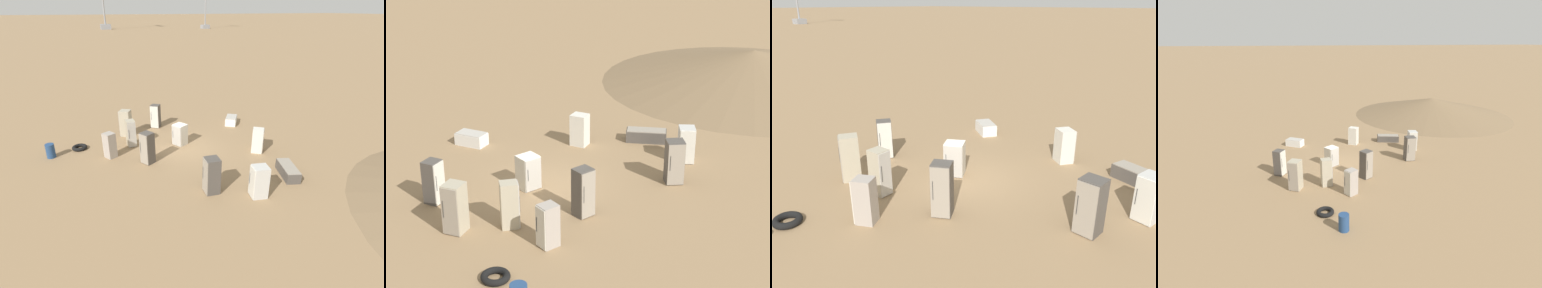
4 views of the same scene
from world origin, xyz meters
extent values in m
plane|color=#937551|center=(0.00, 0.00, 0.00)|extent=(1000.00, 1000.00, 0.00)
cube|color=gray|center=(116.39, -53.23, 0.83)|extent=(3.31, 3.31, 1.65)
cube|color=gray|center=(127.54, -10.65, 1.05)|extent=(4.19, 4.19, 2.10)
cube|color=beige|center=(0.73, -0.01, 0.70)|extent=(1.03, 1.00, 1.41)
cube|color=#BCB7AD|center=(0.54, 0.32, 0.70)|extent=(0.68, 0.41, 1.35)
cylinder|color=#2D2D2D|center=(0.77, 0.48, 0.77)|extent=(0.02, 0.02, 0.49)
cube|color=#4C4742|center=(-1.06, 2.62, 0.94)|extent=(0.87, 0.84, 1.89)
cube|color=gray|center=(-1.21, 2.89, 0.94)|extent=(0.57, 0.35, 1.81)
cylinder|color=#2D2D2D|center=(-1.02, 3.04, 1.04)|extent=(0.02, 0.02, 0.66)
cube|color=silver|center=(-6.42, -1.47, 0.80)|extent=(0.83, 0.85, 1.61)
cube|color=silver|center=(-6.34, -1.10, 0.80)|extent=(0.66, 0.18, 1.55)
cylinder|color=#2D2D2D|center=(-6.10, -1.12, 0.89)|extent=(0.02, 0.02, 0.56)
cube|color=#4C4742|center=(-5.33, -4.05, 0.28)|extent=(2.04, 1.29, 0.55)
cube|color=gray|center=(-5.33, -4.05, 0.57)|extent=(1.96, 1.24, 0.04)
cube|color=#4C4742|center=(-5.25, 0.47, 0.92)|extent=(0.77, 0.73, 1.84)
cube|color=gray|center=(-5.22, 0.83, 0.92)|extent=(0.69, 0.10, 1.77)
cylinder|color=#2D2D2D|center=(-4.97, 0.84, 1.01)|extent=(0.02, 0.02, 0.64)
cube|color=#B2A88E|center=(3.60, 3.04, 0.93)|extent=(0.94, 0.95, 1.86)
cube|color=gray|center=(3.79, 3.35, 0.93)|extent=(0.58, 0.36, 1.79)
cylinder|color=#2D2D2D|center=(4.00, 3.26, 1.02)|extent=(0.02, 0.02, 0.65)
cube|color=#4C4742|center=(4.45, 0.64, 0.87)|extent=(0.84, 0.86, 1.75)
cube|color=silver|center=(4.19, 0.82, 0.87)|extent=(0.38, 0.53, 1.68)
cylinder|color=#2D2D2D|center=(4.30, 1.02, 0.96)|extent=(0.02, 0.02, 0.61)
cube|color=#B2A88E|center=(1.70, 3.06, 0.88)|extent=(0.64, 0.58, 1.77)
cube|color=#BCB7AD|center=(1.37, 3.05, 0.88)|extent=(0.07, 0.53, 1.70)
cylinder|color=#2D2D2D|center=(1.33, 3.24, 0.97)|extent=(0.02, 0.02, 0.62)
cube|color=silver|center=(-2.11, -4.16, 0.76)|extent=(0.99, 0.97, 1.51)
cube|color=gray|center=(-2.32, -4.44, 0.76)|extent=(0.60, 0.45, 1.45)
cylinder|color=#2D2D2D|center=(-2.54, -4.31, 0.83)|extent=(0.02, 0.02, 0.53)
cube|color=#A89E93|center=(0.49, 4.58, 0.78)|extent=(0.80, 0.78, 1.57)
cube|color=beige|center=(0.77, 4.73, 0.78)|extent=(0.29, 0.49, 1.50)
cylinder|color=#2D2D2D|center=(0.89, 4.57, 0.86)|extent=(0.02, 0.02, 0.55)
cube|color=white|center=(2.92, -5.05, 0.28)|extent=(1.60, 1.45, 0.56)
cube|color=#BCB7AD|center=(2.92, -5.05, 0.58)|extent=(1.54, 1.39, 0.04)
torus|color=black|center=(2.39, 6.31, 0.11)|extent=(0.95, 0.95, 0.23)
cylinder|color=navy|center=(1.79, 7.97, 0.44)|extent=(0.52, 0.52, 0.88)
camera|label=1|loc=(-16.58, 6.03, 8.31)|focal=28.00mm
camera|label=2|loc=(2.70, 23.46, 11.62)|focal=60.00mm
camera|label=3|loc=(-8.75, 10.59, 6.74)|focal=35.00mm
camera|label=4|loc=(4.72, 19.93, 8.71)|focal=28.00mm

